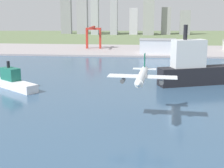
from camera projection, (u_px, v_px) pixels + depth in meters
name	position (u px, v px, depth m)	size (l,w,h in m)	color
ground_plane	(135.00, 74.00, 340.04)	(2400.00, 2400.00, 0.00)	#65774F
water_bay	(132.00, 88.00, 281.79)	(840.00, 360.00, 0.15)	#385675
industrial_pier	(138.00, 50.00, 524.15)	(840.00, 140.00, 2.50)	#A39B9C
airplane_landing	(142.00, 76.00, 190.93)	(40.79, 45.84, 15.25)	white
cargo_ship	(198.00, 68.00, 291.54)	(79.14, 40.13, 52.33)	black
ferry_boat	(14.00, 82.00, 277.29)	(45.17, 37.80, 22.56)	white
port_crane_red	(93.00, 32.00, 531.85)	(23.99, 46.78, 35.63)	#B72D23
warehouse_main	(158.00, 46.00, 481.00)	(53.40, 32.93, 20.01)	silver
distant_skyline	(122.00, 15.00, 849.35)	(334.78, 53.90, 135.46)	gray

